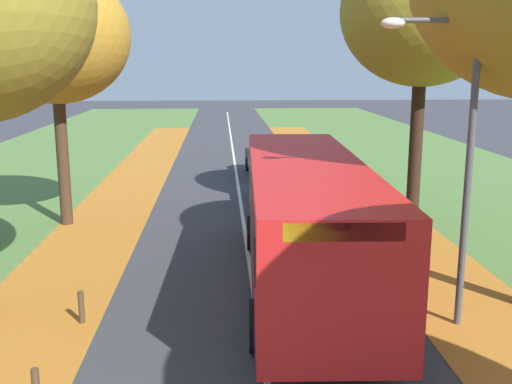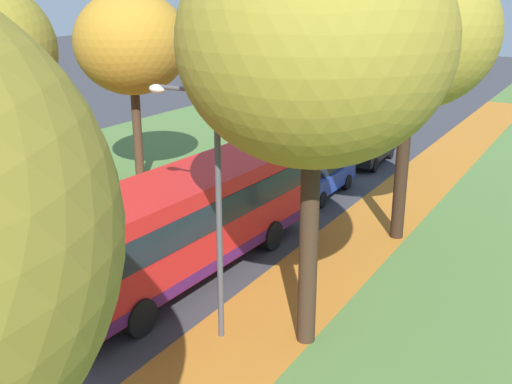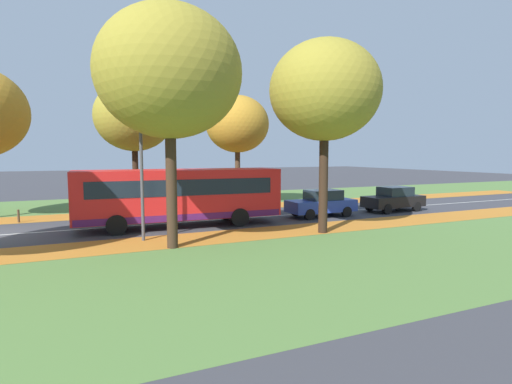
# 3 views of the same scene
# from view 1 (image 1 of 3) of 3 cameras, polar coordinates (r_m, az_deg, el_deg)

# --- Properties ---
(grass_verge_left) EXTENTS (12.00, 90.00, 0.01)m
(grass_verge_left) POSITION_cam_1_polar(r_m,az_deg,el_deg) (26.41, -22.06, 0.06)
(grass_verge_left) COLOR #517538
(grass_verge_left) RESTS_ON ground
(leaf_litter_left) EXTENTS (2.80, 60.00, 0.00)m
(leaf_litter_left) POSITION_cam_1_polar(r_m,az_deg,el_deg) (19.56, -14.75, -3.44)
(leaf_litter_left) COLOR #B26B23
(leaf_litter_left) RESTS_ON grass_verge_left
(grass_verge_right) EXTENTS (12.00, 90.00, 0.01)m
(grass_verge_right) POSITION_cam_1_polar(r_m,az_deg,el_deg) (26.90, 18.31, 0.55)
(grass_verge_right) COLOR #517538
(grass_verge_right) RESTS_ON ground
(leaf_litter_right) EXTENTS (2.80, 60.00, 0.00)m
(leaf_litter_right) POSITION_cam_1_polar(r_m,az_deg,el_deg) (19.90, 12.25, -3.05)
(leaf_litter_right) COLOR #B26B23
(leaf_litter_right) RESTS_ON grass_verge_right
(road_centre_line) EXTENTS (0.12, 80.00, 0.01)m
(road_centre_line) POSITION_cam_1_polar(r_m,az_deg,el_deg) (25.02, -1.68, 0.33)
(road_centre_line) COLOR silver
(road_centre_line) RESTS_ON ground
(tree_left_mid) EXTENTS (4.61, 4.61, 8.04)m
(tree_left_mid) POSITION_cam_1_polar(r_m,az_deg,el_deg) (19.88, -18.65, 13.85)
(tree_left_mid) COLOR #422D1E
(tree_left_mid) RESTS_ON ground
(tree_right_mid) EXTENTS (5.20, 5.20, 9.07)m
(tree_right_mid) POSITION_cam_1_polar(r_m,az_deg,el_deg) (20.23, 15.64, 16.17)
(tree_right_mid) COLOR black
(tree_right_mid) RESTS_ON ground
(bollard_fourth) EXTENTS (0.12, 0.12, 0.68)m
(bollard_fourth) POSITION_cam_1_polar(r_m,az_deg,el_deg) (12.75, -16.30, -10.49)
(bollard_fourth) COLOR #4C3823
(bollard_fourth) RESTS_ON ground
(streetlamp_right) EXTENTS (1.89, 0.28, 6.00)m
(streetlamp_right) POSITION_cam_1_polar(r_m,az_deg,el_deg) (11.89, 18.33, 4.76)
(streetlamp_right) COLOR #47474C
(streetlamp_right) RESTS_ON ground
(bus) EXTENTS (2.94, 10.49, 2.98)m
(bus) POSITION_cam_1_polar(r_m,az_deg,el_deg) (13.83, 4.76, -2.28)
(bus) COLOR red
(bus) RESTS_ON ground
(car_blue_lead) EXTENTS (1.82, 4.22, 1.62)m
(car_blue_lead) POSITION_cam_1_polar(r_m,az_deg,el_deg) (22.38, 2.13, 1.02)
(car_blue_lead) COLOR #233D9E
(car_blue_lead) RESTS_ON ground
(car_black_following) EXTENTS (1.94, 4.28, 1.62)m
(car_black_following) POSITION_cam_1_polar(r_m,az_deg,el_deg) (27.91, 1.07, 3.26)
(car_black_following) COLOR black
(car_black_following) RESTS_ON ground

